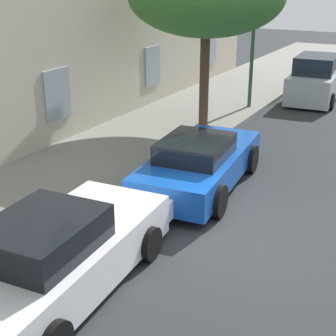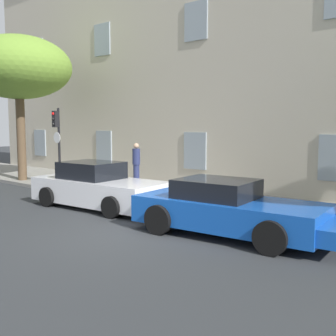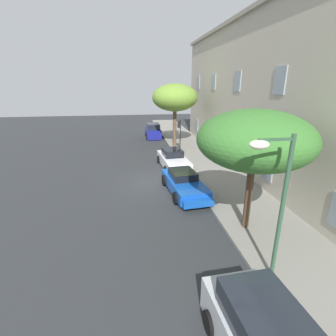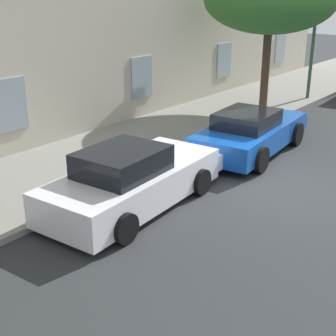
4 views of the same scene
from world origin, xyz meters
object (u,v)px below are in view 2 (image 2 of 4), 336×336
object	(u,v)px
sportscar_yellow_flank	(235,211)
traffic_light	(57,133)
sportscar_red_lead	(103,189)
tree_near_kerb	(19,68)
pedestrian_admiring	(136,163)

from	to	relation	value
sportscar_yellow_flank	traffic_light	world-z (taller)	traffic_light
sportscar_red_lead	sportscar_yellow_flank	xyz separation A→B (m)	(5.01, -0.19, -0.00)
sportscar_red_lead	sportscar_yellow_flank	distance (m)	5.01
sportscar_red_lead	traffic_light	xyz separation A→B (m)	(-4.27, 1.29, 1.70)
sportscar_red_lead	tree_near_kerb	xyz separation A→B (m)	(-7.14, 1.35, 4.54)
sportscar_red_lead	traffic_light	size ratio (longest dim) A/B	1.62
sportscar_yellow_flank	traffic_light	size ratio (longest dim) A/B	1.61
traffic_light	pedestrian_admiring	distance (m)	3.44
sportscar_yellow_flank	pedestrian_admiring	bearing A→B (deg)	151.85
traffic_light	sportscar_yellow_flank	bearing A→B (deg)	-9.03
traffic_light	sportscar_red_lead	bearing A→B (deg)	-16.79
sportscar_yellow_flank	sportscar_red_lead	bearing A→B (deg)	177.86
sportscar_red_lead	pedestrian_admiring	world-z (taller)	pedestrian_admiring
traffic_light	pedestrian_admiring	world-z (taller)	traffic_light
sportscar_yellow_flank	tree_near_kerb	size ratio (longest dim) A/B	0.80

